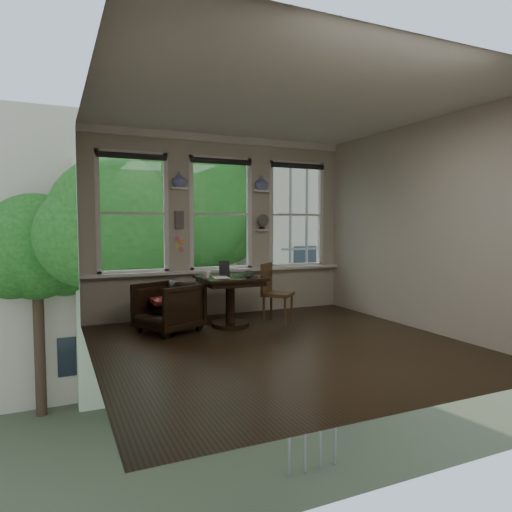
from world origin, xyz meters
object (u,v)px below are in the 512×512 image
table (230,301)px  mug (207,274)px  armchair_left (168,307)px  laptop (246,276)px  side_chair_right (278,293)px

table → mug: bearing=-177.3°
table → armchair_left: size_ratio=1.15×
armchair_left → laptop: bearing=56.0°
laptop → mug: size_ratio=3.22×
armchair_left → mug: mug is taller
table → armchair_left: table is taller
table → laptop: laptop is taller
side_chair_right → mug: 1.17m
side_chair_right → laptop: size_ratio=2.75×
armchair_left → mug: bearing=62.2°
armchair_left → side_chair_right: (1.69, -0.10, 0.10)m
side_chair_right → table: bearing=128.3°
laptop → mug: 0.59m
side_chair_right → mug: side_chair_right is taller
side_chair_right → laptop: bearing=142.4°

